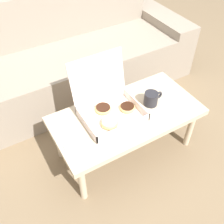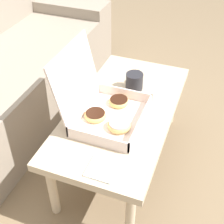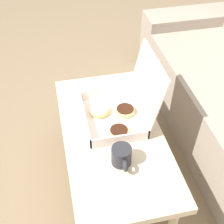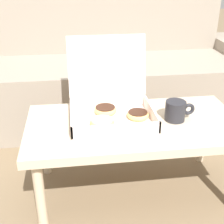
% 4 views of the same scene
% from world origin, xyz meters
% --- Properties ---
extents(ground_plane, '(12.00, 12.00, 0.00)m').
position_xyz_m(ground_plane, '(0.00, 0.00, 0.00)').
color(ground_plane, '#756047').
extents(coffee_table, '(1.00, 0.51, 0.38)m').
position_xyz_m(coffee_table, '(0.00, -0.12, 0.34)').
color(coffee_table, '#C6B293').
rests_on(coffee_table, ground_plane).
extents(pastry_box, '(0.38, 0.37, 0.36)m').
position_xyz_m(pastry_box, '(-0.10, -0.06, 0.45)').
color(pastry_box, silver).
rests_on(pastry_box, coffee_table).
extents(coffee_mug, '(0.14, 0.09, 0.09)m').
position_xyz_m(coffee_mug, '(0.20, -0.12, 0.43)').
color(coffee_mug, '#232328').
rests_on(coffee_mug, coffee_table).
extents(napkin_stack, '(0.12, 0.12, 0.01)m').
position_xyz_m(napkin_stack, '(-0.41, -0.18, 0.39)').
color(napkin_stack, white).
rests_on(napkin_stack, coffee_table).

